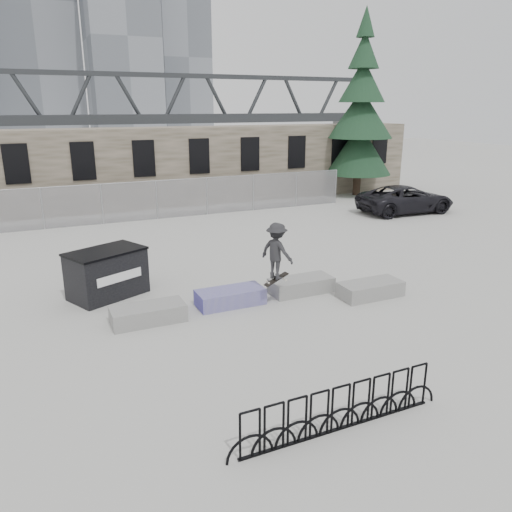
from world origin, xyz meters
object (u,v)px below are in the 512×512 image
(planter_center_left, at_px, (230,296))
(suv, at_px, (406,199))
(skateboarder, at_px, (277,251))
(bike_rack, at_px, (340,409))
(spruce_tree, at_px, (360,119))
(planter_far_left, at_px, (148,313))
(planter_center_right, at_px, (301,285))
(dumpster, at_px, (107,273))
(planter_offset, at_px, (370,289))

(planter_center_left, relative_size, suv, 0.37)
(suv, distance_m, skateboarder, 15.57)
(bike_rack, xyz_separation_m, spruce_tree, (15.05, 20.76, 4.46))
(bike_rack, xyz_separation_m, suv, (14.15, 14.90, 0.31))
(spruce_tree, height_order, suv, spruce_tree)
(planter_far_left, relative_size, skateboarder, 1.09)
(planter_far_left, xyz_separation_m, planter_center_left, (2.51, 0.23, 0.00))
(suv, height_order, skateboarder, skateboarder)
(planter_center_right, relative_size, dumpster, 0.76)
(planter_far_left, distance_m, spruce_tree, 22.99)
(planter_offset, height_order, bike_rack, bike_rack)
(dumpster, height_order, suv, suv)
(planter_center_right, distance_m, dumpster, 6.07)
(planter_far_left, height_order, spruce_tree, spruce_tree)
(dumpster, bearing_deg, spruce_tree, 9.34)
(suv, bearing_deg, planter_far_left, 120.97)
(dumpster, height_order, spruce_tree, spruce_tree)
(planter_offset, distance_m, dumpster, 8.17)
(planter_far_left, relative_size, planter_center_right, 1.00)
(planter_center_right, xyz_separation_m, suv, (11.34, 8.44, 0.50))
(planter_center_left, height_order, suv, suv)
(planter_center_left, xyz_separation_m, spruce_tree, (14.66, 14.33, 4.64))
(skateboarder, bearing_deg, bike_rack, 138.66)
(planter_offset, bearing_deg, skateboarder, 170.26)
(planter_far_left, bearing_deg, planter_offset, -8.07)
(planter_offset, bearing_deg, suv, 45.29)
(planter_far_left, xyz_separation_m, planter_offset, (6.72, -0.95, 0.00))
(planter_center_right, bearing_deg, bike_rack, -113.58)
(bike_rack, bearing_deg, planter_center_right, 66.42)
(dumpster, xyz_separation_m, spruce_tree, (17.86, 12.10, 4.15))
(planter_center_left, bearing_deg, bike_rack, -93.44)
(planter_center_right, distance_m, bike_rack, 7.04)
(planter_center_left, xyz_separation_m, suv, (13.76, 8.47, 0.50))
(planter_center_left, height_order, spruce_tree, spruce_tree)
(spruce_tree, bearing_deg, planter_center_right, -130.52)
(planter_far_left, height_order, bike_rack, bike_rack)
(bike_rack, relative_size, suv, 0.83)
(dumpster, relative_size, bike_rack, 0.58)
(planter_center_left, xyz_separation_m, skateboarder, (1.19, -0.67, 1.44))
(spruce_tree, bearing_deg, planter_far_left, -139.69)
(planter_center_right, height_order, spruce_tree, spruce_tree)
(spruce_tree, relative_size, skateboarder, 6.27)
(planter_offset, relative_size, dumpster, 0.76)
(planter_center_left, distance_m, dumpster, 3.93)
(planter_center_left, distance_m, spruce_tree, 21.02)
(planter_center_right, xyz_separation_m, skateboarder, (-1.24, -0.69, 1.44))
(planter_far_left, relative_size, planter_offset, 1.00)
(planter_center_left, relative_size, bike_rack, 0.45)
(skateboarder, bearing_deg, planter_offset, -125.74)
(planter_center_left, bearing_deg, planter_offset, -15.74)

